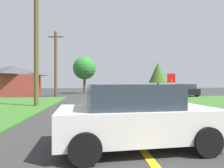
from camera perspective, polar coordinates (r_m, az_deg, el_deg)
ground_plane at (r=16.99m, az=-1.77°, el=-5.49°), size 120.00×120.00×0.00m
lane_stripe_center at (r=9.10m, az=1.96°, el=-10.28°), size 0.20×14.00×0.01m
stop_sign at (r=16.55m, az=17.56°, el=0.51°), size 0.76×0.20×2.51m
car_behind_on_main_road at (r=5.00m, az=6.95°, el=-9.50°), size 4.10×2.34×1.62m
car_on_crossroad at (r=25.99m, az=21.06°, el=-1.81°), size 2.56×4.19×1.62m
utility_pole_near at (r=14.62m, az=-21.99°, el=11.23°), size 1.80×0.35×8.75m
utility_pole_mid at (r=24.13m, az=-16.72°, el=5.93°), size 1.79×0.42×8.05m
oak_tree_left at (r=32.63m, az=-8.36°, el=4.78°), size 3.92×3.92×6.32m
pine_tree_center at (r=38.11m, az=13.77°, el=3.36°), size 3.65×3.65×5.87m
barn at (r=28.64m, az=-27.86°, el=0.88°), size 7.88×8.46×4.13m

